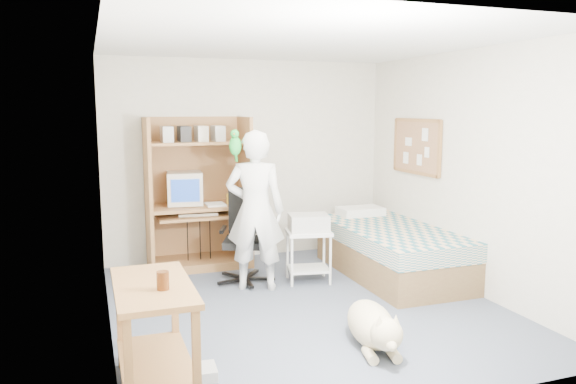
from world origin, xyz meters
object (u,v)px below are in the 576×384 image
Objects in this scene: person at (255,211)px; dog at (373,325)px; office_chair at (245,249)px; side_desk at (154,321)px; printer_cart at (309,248)px; bed at (391,250)px; computer_hutch at (198,199)px.

person reaches higher than dog.
office_chair reaches higher than dog.
side_desk is 0.99× the size of office_chair.
bed is at bearing 5.55° from printer_cart.
bed is 2.02× the size of side_desk.
computer_hutch is at bearing 73.86° from side_desk.
side_desk is at bearing -163.85° from dog.
person is at bearing 177.88° from bed.
bed is 1.88× the size of dog.
bed is 2.02m from dog.
person is at bearing -165.96° from printer_cart.
person is at bearing 56.19° from side_desk.
printer_cart is at bearing -45.22° from computer_hutch.
side_desk is 0.59× the size of person.
printer_cart is (1.02, -1.03, -0.44)m from computer_hutch.
office_chair reaches higher than printer_cart.
computer_hutch is at bearing 118.99° from dog.
dog is (0.50, -2.04, -0.18)m from office_chair.
office_chair is 0.70m from printer_cart.
office_chair is 2.11m from dog.
printer_cart is at bearing -1.40° from office_chair.
office_chair is 1.77× the size of printer_cart.
printer_cart is (-0.98, 0.09, 0.09)m from bed.
person is (-1.59, 0.06, 0.55)m from bed.
side_desk is (-0.85, -2.94, -0.33)m from computer_hutch.
person reaches higher than bed.
printer_cart is at bearing 45.56° from side_desk.
bed is at bearing 67.84° from dog.
office_chair is at bearing 60.62° from side_desk.
computer_hutch is at bearing 145.72° from printer_cart.
side_desk is 2.68m from printer_cart.
computer_hutch reaches higher than bed.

